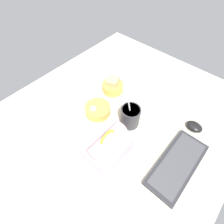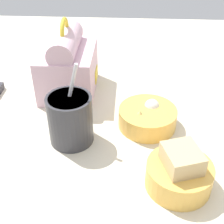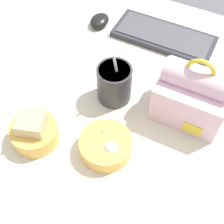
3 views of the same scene
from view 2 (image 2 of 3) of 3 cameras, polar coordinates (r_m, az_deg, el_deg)
desk_surface at (r=73.21cm, az=-1.31°, el=-2.16°), size 140.00×110.00×2.00cm
lunch_bag at (r=80.90cm, az=-8.08°, el=8.48°), size 17.51×13.76×19.61cm
soup_cup at (r=64.51cm, az=-7.64°, el=-1.17°), size 9.28×9.28×17.82cm
bento_bowl_sandwich at (r=57.28cm, az=12.21°, el=-10.83°), size 11.83×11.83×8.48cm
bento_bowl_snacks at (r=70.10cm, az=6.45°, el=-0.92°), size 12.94×12.94×5.67cm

